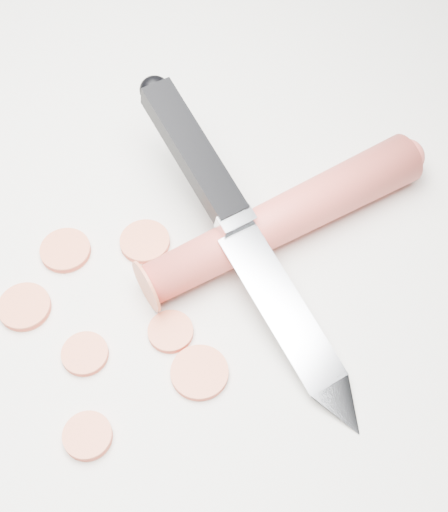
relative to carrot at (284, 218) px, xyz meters
The scene contains 10 objects.
ground 0.09m from the carrot, 141.83° to the right, with size 2.40×2.40×0.00m, color silver.
carrot is the anchor object (origin of this frame).
carrot_slice_0 0.16m from the carrot, 141.72° to the right, with size 0.04×0.04×0.01m, color #DB633C.
carrot_slice_1 0.19m from the carrot, 128.47° to the right, with size 0.04×0.04×0.01m, color #DB633C.
carrot_slice_2 0.12m from the carrot, 101.74° to the right, with size 0.03×0.03×0.01m, color #DB633C.
carrot_slice_3 0.17m from the carrot, 111.76° to the right, with size 0.03×0.03×0.01m, color #DB633C.
carrot_slice_4 0.13m from the carrot, 85.63° to the right, with size 0.04×0.04×0.01m, color #DB633C.
carrot_slice_5 0.10m from the carrot, 142.58° to the right, with size 0.04×0.04×0.01m, color #DB633C.
carrot_slice_6 0.20m from the carrot, 97.40° to the right, with size 0.03×0.03×0.01m, color #DB633C.
kitchen_knife 0.05m from the carrot, 98.88° to the right, with size 0.27×0.16×0.08m, color silver, non-canonical shape.
Camera 1 is at (0.19, -0.22, 0.44)m, focal length 50.00 mm.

